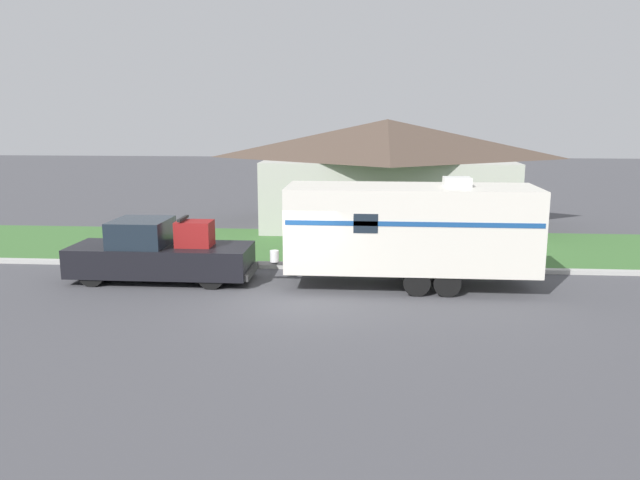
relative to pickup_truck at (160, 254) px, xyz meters
name	(u,v)px	position (x,y,z in m)	size (l,w,h in m)	color
ground_plane	(291,300)	(4.42, -1.84, -0.87)	(120.00, 120.00, 0.00)	#47474C
curb_strip	(304,266)	(4.42, 1.91, -0.80)	(80.00, 0.30, 0.14)	#ADADA8
lawn_strip	(314,246)	(4.42, 5.56, -0.86)	(80.00, 7.00, 0.03)	#3D6B33
house_across_street	(387,170)	(7.42, 11.04, 1.71)	(12.05, 7.80, 4.99)	#B2B2A8
pickup_truck	(160,254)	(0.00, 0.00, 0.00)	(5.80, 2.03, 2.06)	black
travel_trailer	(410,228)	(7.88, 0.00, 0.96)	(8.49, 2.50, 3.38)	black
mailbox	(488,237)	(10.75, 2.77, 0.17)	(0.48, 0.20, 1.36)	brown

